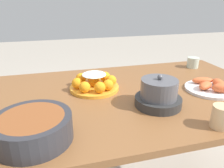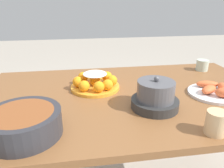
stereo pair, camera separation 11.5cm
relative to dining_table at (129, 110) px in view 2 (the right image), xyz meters
The scene contains 7 objects.
dining_table is the anchor object (origin of this frame).
cake_plate 0.24m from the dining_table, 30.68° to the right, with size 0.26×0.26×0.09m.
serving_bowl 0.56m from the dining_table, 32.27° to the left, with size 0.27×0.27×0.09m.
seafood_platter 0.45m from the dining_table, 169.56° to the left, with size 0.26×0.26×0.07m.
cup_near 0.66m from the dining_table, 151.96° to the right, with size 0.08×0.08×0.07m.
cup_far 0.47m from the dining_table, 120.11° to the left, with size 0.08×0.08×0.09m.
warming_pot 0.23m from the dining_table, 114.92° to the left, with size 0.21×0.21×0.15m.
Camera 2 is at (0.25, 1.00, 1.24)m, focal length 35.00 mm.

